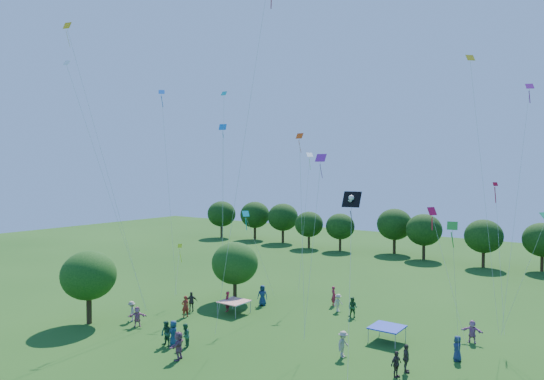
{
  "coord_description": "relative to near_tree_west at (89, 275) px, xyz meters",
  "views": [
    {
      "loc": [
        18.12,
        -11.16,
        12.23
      ],
      "look_at": [
        0.0,
        14.0,
        11.0
      ],
      "focal_mm": 32.0,
      "sensor_mm": 36.0,
      "label": 1
    }
  ],
  "objects": [
    {
      "name": "near_tree_west",
      "position": [
        0.0,
        0.0,
        0.0
      ],
      "size": [
        4.34,
        4.34,
        5.85
      ],
      "color": "#422B19",
      "rests_on": "ground"
    },
    {
      "name": "near_tree_north",
      "position": [
        5.06,
        12.06,
        -0.32
      ],
      "size": [
        4.37,
        4.37,
        5.53
      ],
      "color": "#422B19",
      "rests_on": "ground"
    },
    {
      "name": "treeline",
      "position": [
        14.43,
        44.05,
        0.21
      ],
      "size": [
        88.01,
        8.77,
        6.77
      ],
      "color": "#422B19",
      "rests_on": "ground"
    },
    {
      "name": "tent_red_stripe",
      "position": [
        7.66,
        8.85,
        -2.84
      ],
      "size": [
        2.2,
        2.2,
        1.1
      ],
      "color": "red",
      "rests_on": "ground"
    },
    {
      "name": "tent_blue",
      "position": [
        20.98,
        10.03,
        -2.84
      ],
      "size": [
        2.2,
        2.2,
        1.1
      ],
      "color": "#1C33BA",
      "rests_on": "ground"
    },
    {
      "name": "crowd_person_0",
      "position": [
        9.14,
        0.56,
        -3.0
      ],
      "size": [
        0.85,
        0.99,
        1.77
      ],
      "primitive_type": "imported",
      "rotation": [
        0.0,
        0.0,
        5.24
      ],
      "color": "navy",
      "rests_on": "ground"
    },
    {
      "name": "crowd_person_1",
      "position": [
        4.99,
        5.72,
        -2.98
      ],
      "size": [
        0.64,
        0.78,
        1.8
      ],
      "primitive_type": "imported",
      "rotation": [
        0.0,
        0.0,
        4.36
      ],
      "color": "maroon",
      "rests_on": "ground"
    },
    {
      "name": "crowd_person_2",
      "position": [
        8.79,
        0.22,
        -3.01
      ],
      "size": [
        0.86,
        0.47,
        1.74
      ],
      "primitive_type": "imported",
      "rotation": [
        0.0,
        0.0,
        6.28
      ],
      "color": "#214D34",
      "rests_on": "ground"
    },
    {
      "name": "crowd_person_3",
      "position": [
        2.28,
        2.36,
        -3.06
      ],
      "size": [
        1.11,
        1.09,
        1.64
      ],
      "primitive_type": "imported",
      "rotation": [
        0.0,
        0.0,
        5.52
      ],
      "color": "#B29F8E",
      "rests_on": "ground"
    },
    {
      "name": "crowd_person_4",
      "position": [
        4.28,
        7.15,
        -3.02
      ],
      "size": [
        1.05,
        1.03,
        1.72
      ],
      "primitive_type": "imported",
      "rotation": [
        0.0,
        0.0,
        3.91
      ],
      "color": "#3E3932",
      "rests_on": "ground"
    },
    {
      "name": "crowd_person_5",
      "position": [
        3.73,
        1.77,
        -3.09
      ],
      "size": [
        1.39,
        1.43,
        1.57
      ],
      "primitive_type": "imported",
      "rotation": [
        0.0,
        0.0,
        0.81
      ],
      "color": "#A56083",
      "rests_on": "ground"
    },
    {
      "name": "crowd_person_6",
      "position": [
        26.02,
        9.36,
        -3.07
      ],
      "size": [
        0.75,
        0.91,
        1.62
      ],
      "primitive_type": "imported",
      "rotation": [
        0.0,
        0.0,
        5.18
      ],
      "color": "navy",
      "rests_on": "ground"
    },
    {
      "name": "crowd_person_7",
      "position": [
        13.41,
        16.01,
        -3.0
      ],
      "size": [
        0.78,
        0.74,
        1.76
      ],
      "primitive_type": "imported",
      "rotation": [
        0.0,
        0.0,
        2.46
      ],
      "color": "maroon",
      "rests_on": "ground"
    },
    {
      "name": "crowd_person_8",
      "position": [
        16.4,
        13.82,
        -3.04
      ],
      "size": [
        0.86,
        0.49,
        1.69
      ],
      "primitive_type": "imported",
      "rotation": [
        0.0,
        0.0,
        0.05
      ],
      "color": "#224F2A",
      "rests_on": "ground"
    },
    {
      "name": "crowd_person_9",
      "position": [
        19.76,
        5.6,
        -3.02
      ],
      "size": [
        0.55,
        1.15,
        1.73
      ],
      "primitive_type": "imported",
      "rotation": [
        0.0,
        0.0,
        1.54
      ],
      "color": "tan",
      "rests_on": "ground"
    },
    {
      "name": "crowd_person_10",
      "position": [
        23.75,
        4.67,
        -3.1
      ],
      "size": [
        0.65,
        0.99,
        1.56
      ],
      "primitive_type": "imported",
      "rotation": [
        0.0,
        0.0,
        1.3
      ],
      "color": "#3A302F",
      "rests_on": "ground"
    },
    {
      "name": "crowd_person_11",
      "position": [
        25.97,
        13.4,
        -3.08
      ],
      "size": [
        1.53,
        0.65,
        1.6
      ],
      "primitive_type": "imported",
      "rotation": [
        0.0,
        0.0,
        0.08
      ],
      "color": "#A6619C",
      "rests_on": "ground"
    },
    {
      "name": "crowd_person_12",
      "position": [
        8.12,
        12.29,
        -2.95
      ],
      "size": [
        1.04,
        0.82,
        1.86
      ],
      "primitive_type": "imported",
      "rotation": [
        0.0,
        0.0,
        0.42
      ],
      "color": "navy",
      "rests_on": "ground"
    },
    {
      "name": "crowd_person_13",
      "position": [
        6.76,
        8.99,
        -3.01
      ],
      "size": [
        0.65,
        0.77,
        1.75
      ],
      "primitive_type": "imported",
      "rotation": [
        0.0,
        0.0,
        5.14
      ],
      "color": "maroon",
      "rests_on": "ground"
    },
    {
      "name": "crowd_person_14",
      "position": [
        10.08,
        0.77,
        -3.05
      ],
      "size": [
        0.83,
        0.93,
        1.66
      ],
      "primitive_type": "imported",
      "rotation": [
        0.0,
        0.0,
        5.3
      ],
      "color": "#275C3E",
      "rests_on": "ground"
    },
    {
      "name": "crowd_person_15",
      "position": [
        14.62,
        14.62,
        -3.11
      ],
      "size": [
        0.71,
        1.09,
        1.54
      ],
      "primitive_type": "imported",
      "rotation": [
        0.0,
        0.0,
        1.29
      ],
      "color": "beige",
      "rests_on": "ground"
    },
    {
      "name": "crowd_person_16",
      "position": [
        23.98,
        5.69,
        -3.02
      ],
      "size": [
        0.83,
        1.11,
        1.72
      ],
      "primitive_type": "imported",
      "rotation": [
        0.0,
        0.0,
        1.99
      ],
      "color": "#423B35",
      "rests_on": "ground"
    },
    {
      "name": "crowd_person_17",
      "position": [
        11.3,
        -1.0,
        -2.96
      ],
      "size": [
        1.17,
        1.83,
        1.85
      ],
      "primitive_type": "imported",
      "rotation": [
        0.0,
        0.0,
        5.07
      ],
      "color": "#884F6F",
      "rests_on": "ground"
    },
    {
      "name": "pirate_kite",
      "position": [
        20.27,
        5.65,
        6.37
      ],
      "size": [
        3.4,
        6.32,
        9.59
      ],
      "color": "black"
    },
    {
      "name": "red_high_kite",
      "position": [
        14.19,
        4.01,
        17.55
      ],
      "size": [
        2.35,
        3.87,
        25.81
      ],
      "color": "red"
    },
    {
      "name": "small_kite_0",
      "position": [
        24.52,
        9.51,
        4.51
      ],
      "size": [
        3.12,
        2.05,
        8.51
      ],
      "color": "#F80E3E"
    },
    {
      "name": "small_kite_1",
      "position": [
        15.74,
        6.71,
        7.95
      ],
      "size": [
        2.95,
        3.68,
        13.69
      ],
      "color": "#FF4B0D"
    },
    {
      "name": "small_kite_2",
      "position": [
        25.84,
        14.21,
        12.05
      ],
      "size": [
        3.03,
        2.67,
        19.41
      ],
      "color": "yellow"
    },
    {
      "name": "small_kite_3",
      "position": [
        30.18,
        12.78,
        4.53
      ],
      "size": [
        2.77,
        0.82,
        8.26
      ],
      "color": "#1B9654"
    },
    {
      "name": "small_kite_4",
      "position": [
        2.68,
        13.08,
        10.23
      ],
      "size": [
        2.06,
        2.4,
        15.55
      ],
      "color": "#157DD8"
    },
    {
      "name": "small_kite_5",
      "position": [
        17.42,
        6.4,
        7.65
      ],
      "size": [
        0.88,
        3.25,
        12.11
      ],
      "color": "#72178E"
    },
    {
      "name": "small_kite_6",
      "position": [
        9.52,
        17.86,
        7.74
      ],
      "size": [
        1.6,
        4.29,
        12.73
      ],
      "color": "white"
    },
    {
      "name": "small_kite_7",
      "position": [
        3.46,
        12.34,
        10.9
      ],
      "size": [
        1.38,
        1.79,
        18.58
      ],
      "color": "#0CB5B6"
    },
    {
      "name": "small_kite_8",
      "position": [
        26.85,
        16.71,
        4.72
      ],
      "size": [
        2.07,
        5.99,
        10.05
      ],
      "color": "red"
    },
    {
      "name": "small_kite_9",
      "position": [
        2.27,
        -1.43,
        13.71
      ],
      "size": [
        3.19,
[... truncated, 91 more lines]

